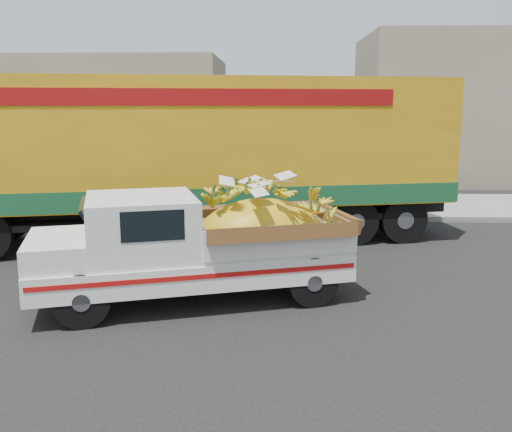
{
  "coord_description": "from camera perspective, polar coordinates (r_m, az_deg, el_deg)",
  "views": [
    {
      "loc": [
        3.08,
        -8.42,
        3.2
      ],
      "look_at": [
        2.82,
        1.58,
        1.24
      ],
      "focal_mm": 40.0,
      "sensor_mm": 36.0,
      "label": 1
    }
  ],
  "objects": [
    {
      "name": "curb",
      "position": [
        16.25,
        -9.44,
        -0.13
      ],
      "size": [
        60.0,
        0.25,
        0.15
      ],
      "primitive_type": "cube",
      "color": "gray",
      "rests_on": "ground"
    },
    {
      "name": "building_left",
      "position": [
        26.13,
        -23.87,
        8.64
      ],
      "size": [
        18.0,
        6.0,
        5.0
      ],
      "primitive_type": "cube",
      "color": "gray",
      "rests_on": "ground"
    },
    {
      "name": "ground",
      "position": [
        9.52,
        -17.69,
        -9.1
      ],
      "size": [
        100.0,
        100.0,
        0.0
      ],
      "primitive_type": "plane",
      "color": "black",
      "rests_on": "ground"
    },
    {
      "name": "sidewalk",
      "position": [
        18.29,
        -8.21,
        1.13
      ],
      "size": [
        60.0,
        4.0,
        0.14
      ],
      "primitive_type": "cube",
      "color": "gray",
      "rests_on": "ground"
    },
    {
      "name": "semi_trailer",
      "position": [
        13.36,
        -5.74,
        6.42
      ],
      "size": [
        12.09,
        4.86,
        3.8
      ],
      "rotation": [
        0.0,
        0.0,
        0.2
      ],
      "color": "black",
      "rests_on": "ground"
    },
    {
      "name": "pickup_truck",
      "position": [
        9.46,
        -4.1,
        -2.66
      ],
      "size": [
        5.38,
        3.19,
        1.78
      ],
      "rotation": [
        0.0,
        0.0,
        0.28
      ],
      "color": "black",
      "rests_on": "ground"
    }
  ]
}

